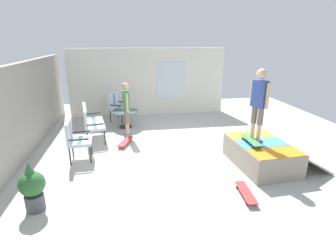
{
  "coord_description": "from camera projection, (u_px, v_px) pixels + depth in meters",
  "views": [
    {
      "loc": [
        -6.47,
        1.31,
        2.9
      ],
      "look_at": [
        0.04,
        0.3,
        0.7
      ],
      "focal_mm": 28.14,
      "sensor_mm": 36.0,
      "label": 1
    }
  ],
  "objects": [
    {
      "name": "skate_ramp",
      "position": [
        262.0,
        154.0,
        6.25
      ],
      "size": [
        1.82,
        2.03,
        0.58
      ],
      "color": "gray",
      "rests_on": "ground_plane"
    },
    {
      "name": "patio_table",
      "position": [
        125.0,
        116.0,
        8.92
      ],
      "size": [
        0.9,
        0.9,
        0.57
      ],
      "color": "#2D2823",
      "rests_on": "ground_plane"
    },
    {
      "name": "ground_plane",
      "position": [
        179.0,
        152.0,
        7.19
      ],
      "size": [
        12.0,
        12.0,
        0.1
      ],
      "primitive_type": "cube",
      "color": "beige"
    },
    {
      "name": "patio_bench",
      "position": [
        90.0,
        120.0,
        7.77
      ],
      "size": [
        1.32,
        0.75,
        1.02
      ],
      "color": "#2D2823",
      "rests_on": "ground_plane"
    },
    {
      "name": "patio_chair_by_wall",
      "position": [
        75.0,
        137.0,
        6.43
      ],
      "size": [
        0.66,
        0.59,
        1.02
      ],
      "color": "#2D2823",
      "rests_on": "ground_plane"
    },
    {
      "name": "skateboard_spare",
      "position": [
        246.0,
        192.0,
        5.05
      ],
      "size": [
        0.81,
        0.27,
        0.1
      ],
      "color": "#B23838",
      "rests_on": "ground_plane"
    },
    {
      "name": "skateboard_on_ramp",
      "position": [
        251.0,
        140.0,
        6.08
      ],
      "size": [
        0.8,
        0.21,
        0.1
      ],
      "color": "#3F8C4C",
      "rests_on": "skate_ramp"
    },
    {
      "name": "person_watching",
      "position": [
        126.0,
        106.0,
        7.9
      ],
      "size": [
        0.48,
        0.27,
        1.67
      ],
      "color": "navy",
      "rests_on": "ground_plane"
    },
    {
      "name": "person_skater",
      "position": [
        259.0,
        101.0,
        5.89
      ],
      "size": [
        0.44,
        0.34,
        1.7
      ],
      "color": "navy",
      "rests_on": "skate_ramp"
    },
    {
      "name": "patio_chair_near_house",
      "position": [
        116.0,
        104.0,
        9.62
      ],
      "size": [
        0.81,
        0.78,
        1.02
      ],
      "color": "#2D2823",
      "rests_on": "ground_plane"
    },
    {
      "name": "skateboard_by_bench",
      "position": [
        125.0,
        142.0,
        7.54
      ],
      "size": [
        0.82,
        0.48,
        0.1
      ],
      "color": "#B23838",
      "rests_on": "ground_plane"
    },
    {
      "name": "potted_plant",
      "position": [
        32.0,
        187.0,
        4.54
      ],
      "size": [
        0.44,
        0.44,
        0.92
      ],
      "color": "#515156",
      "rests_on": "ground_plane"
    },
    {
      "name": "house_facade",
      "position": [
        148.0,
        82.0,
        10.26
      ],
      "size": [
        0.23,
        6.0,
        2.57
      ],
      "color": "white",
      "rests_on": "ground_plane"
    },
    {
      "name": "back_wall_cinderblock",
      "position": [
        14.0,
        116.0,
        6.22
      ],
      "size": [
        9.0,
        0.2,
        2.32
      ],
      "color": "#9E998E",
      "rests_on": "ground_plane"
    }
  ]
}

